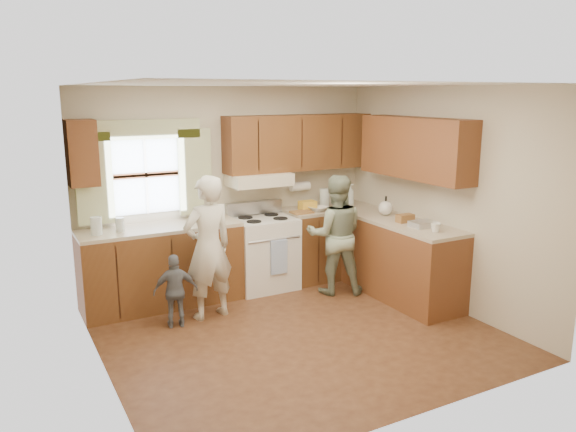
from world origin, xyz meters
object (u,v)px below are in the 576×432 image
stove (263,252)px  woman_left (208,248)px  child (176,291)px  woman_right (335,235)px

stove → woman_left: 1.15m
woman_left → child: 0.57m
child → woman_left: bearing=-155.0°
woman_right → child: size_ratio=1.86×
stove → woman_left: (-0.94, -0.59, 0.32)m
child → woman_right: bearing=-164.7°
woman_left → woman_right: size_ratio=1.08×
woman_left → woman_right: (1.64, 0.00, -0.06)m
woman_right → stove: bearing=-13.8°
woman_right → child: woman_right is taller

